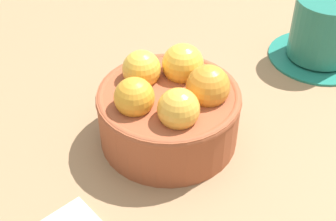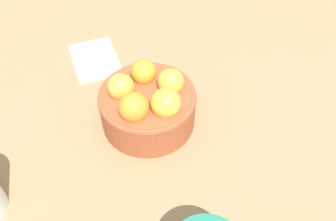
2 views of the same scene
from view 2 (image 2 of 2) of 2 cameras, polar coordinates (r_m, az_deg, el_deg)
The scene contains 3 objects.
ground_plane at distance 60.63cm, azimuth -2.97°, elevation -2.91°, with size 133.56×117.42×4.17cm, color #997551.
terracotta_bowl at distance 55.86cm, azimuth -3.21°, elevation 1.07°, with size 15.00×15.00×9.43cm.
folded_napkin at distance 70.93cm, azimuth -11.41°, elevation 7.98°, with size 11.69×8.22×0.60cm, color beige.
Camera 2 is at (35.81, -13.32, 44.99)cm, focal length 38.76 mm.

